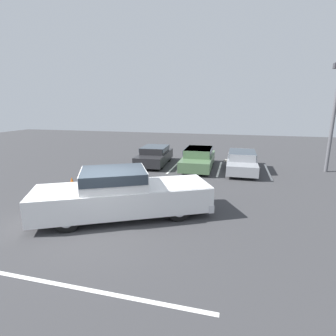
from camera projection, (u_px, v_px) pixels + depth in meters
The scene contains 13 objects.
ground_plane at pixel (102, 225), 8.90m from camera, with size 60.00×60.00×0.00m, color #38383A.
stall_stripe_a at pixel (134, 164), 18.18m from camera, with size 0.12×4.17×0.01m, color white.
stall_stripe_b at pixel (175, 166), 17.46m from camera, with size 0.12×4.17×0.01m, color white.
stall_stripe_c at pixel (219, 169), 16.75m from camera, with size 0.12×4.17×0.01m, color white.
stall_stripe_d at pixel (268, 172), 16.03m from camera, with size 0.12×4.17×0.01m, color white.
aisle_stripe_foreground at pixel (54, 283), 5.96m from camera, with size 0.12×7.40×0.01m, color white.
pickup_truck at pixel (123, 193), 9.42m from camera, with size 6.43×4.62×1.76m.
parked_sedan_a at pixel (155, 155), 17.88m from camera, with size 1.98×4.37×1.23m.
parked_sedan_b at pixel (198, 157), 16.87m from camera, with size 1.91×4.79×1.28m.
parked_sedan_c at pixel (242, 160), 16.18m from camera, with size 1.72×4.77×1.19m.
light_post at pixel (334, 109), 15.16m from camera, with size 0.70×0.36×6.26m.
traffic_cone at pixel (72, 183), 12.93m from camera, with size 0.41×0.41×0.51m.
wheel_stop_curb at pixel (236, 161), 18.75m from camera, with size 1.67×0.20×0.14m, color #B7B2A8.
Camera 1 is at (4.22, -7.38, 3.95)m, focal length 28.00 mm.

